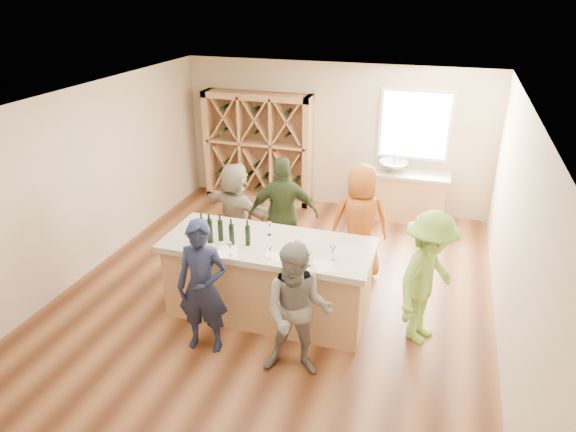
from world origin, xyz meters
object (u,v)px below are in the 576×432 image
(sink, at_px, (393,166))
(person_far_left, at_px, (236,212))
(wine_bottle_a, at_px, (202,228))
(person_near_right, at_px, (298,312))
(wine_bottle_b, at_px, (210,231))
(person_far_right, at_px, (360,222))
(person_server, at_px, (428,279))
(wine_bottle_d, at_px, (232,235))
(person_near_left, at_px, (203,287))
(wine_bottle_e, at_px, (248,236))
(person_far_mid, at_px, (283,215))
(tasting_counter_base, at_px, (269,281))
(wine_bottle_c, at_px, (221,230))
(wine_rack, at_px, (258,148))

(sink, relative_size, person_far_left, 0.33)
(wine_bottle_a, distance_m, person_near_right, 1.82)
(wine_bottle_b, xyz_separation_m, person_far_right, (1.67, 1.58, -0.35))
(sink, distance_m, person_far_right, 2.36)
(person_server, bearing_deg, wine_bottle_d, 119.98)
(wine_bottle_b, height_order, person_near_right, person_near_right)
(person_near_left, height_order, person_server, person_server)
(wine_bottle_e, bearing_deg, person_near_left, -110.31)
(person_far_mid, bearing_deg, sink, -135.91)
(wine_bottle_b, xyz_separation_m, wine_bottle_d, (0.29, 0.03, -0.02))
(tasting_counter_base, distance_m, wine_bottle_a, 1.13)
(person_far_left, bearing_deg, wine_bottle_c, 127.05)
(person_far_left, bearing_deg, wine_bottle_a, 117.12)
(wine_bottle_c, relative_size, person_server, 0.16)
(sink, xyz_separation_m, wine_bottle_a, (-2.01, -3.84, 0.20))
(wine_rack, distance_m, wine_bottle_a, 3.98)
(sink, xyz_separation_m, person_server, (0.87, -3.64, -0.15))
(wine_bottle_e, bearing_deg, person_far_left, 118.52)
(wine_bottle_b, distance_m, wine_bottle_d, 0.29)
(sink, relative_size, wine_bottle_c, 1.96)
(wine_rack, relative_size, person_far_mid, 1.21)
(wine_bottle_a, bearing_deg, person_server, 4.11)
(person_far_mid, height_order, person_far_left, person_far_mid)
(sink, bearing_deg, wine_bottle_d, -111.94)
(wine_bottle_c, bearing_deg, person_far_right, 43.65)
(wine_bottle_d, height_order, person_near_left, person_near_left)
(wine_rack, bearing_deg, person_server, -46.06)
(person_near_left, bearing_deg, wine_bottle_d, 76.77)
(wine_bottle_c, bearing_deg, wine_bottle_a, -177.88)
(sink, relative_size, person_near_right, 0.33)
(sink, relative_size, wine_bottle_e, 2.05)
(wine_bottle_c, height_order, person_far_right, person_far_right)
(person_far_left, bearing_deg, wine_bottle_e, 139.69)
(wine_rack, height_order, wine_bottle_a, wine_rack)
(tasting_counter_base, bearing_deg, person_far_left, 127.52)
(person_server, bearing_deg, person_far_left, 91.69)
(wine_rack, bearing_deg, person_near_right, -64.76)
(tasting_counter_base, relative_size, wine_bottle_a, 9.70)
(sink, height_order, person_far_mid, person_far_mid)
(person_near_right, relative_size, person_far_left, 1.01)
(wine_bottle_a, xyz_separation_m, wine_bottle_b, (0.15, -0.08, 0.02))
(sink, height_order, wine_bottle_b, wine_bottle_b)
(wine_bottle_b, bearing_deg, wine_bottle_d, 6.55)
(wine_bottle_d, height_order, person_near_right, person_near_right)
(wine_bottle_e, height_order, person_near_left, person_near_left)
(wine_rack, bearing_deg, wine_bottle_d, -74.05)
(wine_bottle_e, height_order, person_far_right, person_far_right)
(wine_bottle_a, bearing_deg, wine_bottle_e, -0.72)
(wine_rack, xyz_separation_m, wine_bottle_b, (0.84, -3.99, 0.14))
(person_near_right, distance_m, person_server, 1.70)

